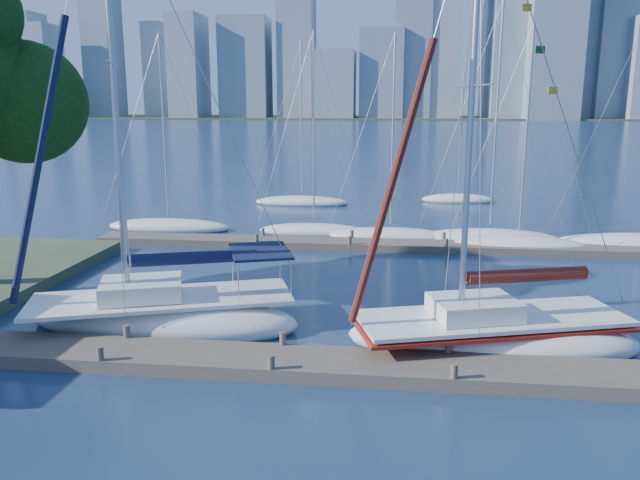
# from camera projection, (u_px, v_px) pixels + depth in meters

# --- Properties ---
(ground) EXTENTS (700.00, 700.00, 0.00)m
(ground) POSITION_uv_depth(u_px,v_px,m) (278.00, 369.00, 18.31)
(ground) COLOR #162749
(ground) RESTS_ON ground
(near_dock) EXTENTS (26.00, 2.00, 0.40)m
(near_dock) POSITION_uv_depth(u_px,v_px,m) (277.00, 362.00, 18.27)
(near_dock) COLOR #484035
(near_dock) RESTS_ON ground
(far_dock) EXTENTS (30.00, 1.80, 0.36)m
(far_dock) POSITION_uv_depth(u_px,v_px,m) (369.00, 245.00, 33.55)
(far_dock) COLOR #484035
(far_dock) RESTS_ON ground
(far_shore) EXTENTS (800.00, 100.00, 1.50)m
(far_shore) POSITION_uv_depth(u_px,v_px,m) (390.00, 118.00, 328.55)
(far_shore) COLOR #38472D
(far_shore) RESTS_ON ground
(sailboat_navy) EXTENTS (9.99, 6.06, 15.85)m
(sailboat_navy) POSITION_uv_depth(u_px,v_px,m) (162.00, 295.00, 21.42)
(sailboat_navy) COLOR white
(sailboat_navy) RESTS_ON ground
(sailboat_maroon) EXTENTS (9.58, 5.50, 14.55)m
(sailboat_maroon) POSITION_uv_depth(u_px,v_px,m) (492.00, 315.00, 19.65)
(sailboat_maroon) COLOR white
(sailboat_maroon) RESTS_ON ground
(bg_boat_0) EXTENTS (7.94, 4.59, 11.97)m
(bg_boat_0) POSITION_uv_depth(u_px,v_px,m) (169.00, 226.00, 38.30)
(bg_boat_0) COLOR white
(bg_boat_0) RESTS_ON ground
(bg_boat_1) EXTENTS (6.87, 3.63, 11.93)m
(bg_boat_1) POSITION_uv_depth(u_px,v_px,m) (314.00, 230.00, 37.10)
(bg_boat_1) COLOR white
(bg_boat_1) RESTS_ON ground
(bg_boat_2) EXTENTS (7.27, 3.50, 11.65)m
(bg_boat_2) POSITION_uv_depth(u_px,v_px,m) (390.00, 235.00, 35.58)
(bg_boat_2) COLOR white
(bg_boat_2) RESTS_ON ground
(bg_boat_3) EXTENTS (7.94, 3.06, 13.28)m
(bg_boat_3) POSITION_uv_depth(u_px,v_px,m) (489.00, 238.00, 34.90)
(bg_boat_3) COLOR white
(bg_boat_3) RESTS_ON ground
(bg_boat_4) EXTENTS (7.38, 3.13, 11.88)m
(bg_boat_4) POSITION_uv_depth(u_px,v_px,m) (519.00, 245.00, 33.15)
(bg_boat_4) COLOR white
(bg_boat_4) RESTS_ON ground
(bg_boat_5) EXTENTS (9.37, 5.34, 14.47)m
(bg_boat_5) POSITION_uv_depth(u_px,v_px,m) (640.00, 243.00, 33.43)
(bg_boat_5) COLOR white
(bg_boat_5) RESTS_ON ground
(bg_boat_6) EXTENTS (7.47, 3.60, 12.36)m
(bg_boat_6) POSITION_uv_depth(u_px,v_px,m) (302.00, 201.00, 47.83)
(bg_boat_6) COLOR white
(bg_boat_6) RESTS_ON ground
(bg_boat_7) EXTENTS (5.99, 3.94, 10.20)m
(bg_boat_7) POSITION_uv_depth(u_px,v_px,m) (458.00, 199.00, 49.16)
(bg_boat_7) COLOR white
(bg_boat_7) RESTS_ON ground
(skyline) EXTENTS (503.53, 51.31, 97.13)m
(skyline) POSITION_uv_depth(u_px,v_px,m) (441.00, 47.00, 290.09)
(skyline) COLOR gray
(skyline) RESTS_ON ground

